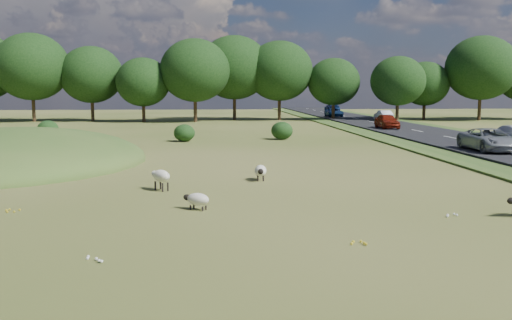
# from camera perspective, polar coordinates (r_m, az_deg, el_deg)

# --- Properties ---
(ground) EXTENTS (160.00, 160.00, 0.00)m
(ground) POSITION_cam_1_polar(r_m,az_deg,el_deg) (42.31, -4.42, 1.29)
(ground) COLOR #3E5219
(ground) RESTS_ON ground
(mound) EXTENTS (16.00, 20.00, 4.00)m
(mound) POSITION_cam_1_polar(r_m,az_deg,el_deg) (36.37, -23.64, -0.23)
(mound) COLOR #33561E
(mound) RESTS_ON ground
(road) EXTENTS (8.00, 150.00, 0.25)m
(road) POSITION_cam_1_polar(r_m,az_deg,el_deg) (55.98, 16.51, 2.56)
(road) COLOR black
(road) RESTS_ON ground
(treeline) EXTENTS (96.28, 14.66, 11.70)m
(treeline) POSITION_cam_1_polar(r_m,az_deg,el_deg) (77.57, -5.32, 8.75)
(treeline) COLOR black
(treeline) RESTS_ON ground
(shrubs) EXTENTS (22.35, 6.80, 1.52)m
(shrubs) POSITION_cam_1_polar(r_m,az_deg,el_deg) (49.36, -8.73, 2.92)
(shrubs) COLOR black
(shrubs) RESTS_ON ground
(sheep_0) EXTENTS (0.63, 1.27, 0.72)m
(sheep_0) POSITION_cam_1_polar(r_m,az_deg,el_deg) (26.72, 0.46, -1.09)
(sheep_0) COLOR beige
(sheep_0) RESTS_ON ground
(sheep_1) EXTENTS (1.03, 1.22, 0.89)m
(sheep_1) POSITION_cam_1_polar(r_m,az_deg,el_deg) (24.38, -9.49, -1.59)
(sheep_1) COLOR beige
(sheep_1) RESTS_ON ground
(sheep_3) EXTENTS (1.06, 0.84, 0.60)m
(sheep_3) POSITION_cam_1_polar(r_m,az_deg,el_deg) (20.34, -5.89, -3.92)
(sheep_3) COLOR beige
(sheep_3) RESTS_ON ground
(car_0) EXTENTS (2.01, 4.93, 1.43)m
(car_0) POSITION_cam_1_polar(r_m,az_deg,el_deg) (45.95, 24.06, 2.36)
(car_0) COLOR white
(car_0) RESTS_ON road
(car_1) EXTENTS (1.75, 4.36, 1.48)m
(car_1) POSITION_cam_1_polar(r_m,az_deg,el_deg) (60.56, 12.96, 3.81)
(car_1) COLOR maroon
(car_1) RESTS_ON road
(car_2) EXTENTS (1.42, 4.08, 1.34)m
(car_2) POSITION_cam_1_polar(r_m,az_deg,el_deg) (74.67, 12.62, 4.35)
(car_2) COLOR white
(car_2) RESTS_ON road
(car_3) EXTENTS (2.12, 5.21, 1.51)m
(car_3) POSITION_cam_1_polar(r_m,az_deg,el_deg) (104.52, 7.64, 5.23)
(car_3) COLOR navy
(car_3) RESTS_ON road
(car_4) EXTENTS (2.11, 4.57, 1.27)m
(car_4) POSITION_cam_1_polar(r_m,az_deg,el_deg) (85.22, 7.81, 4.74)
(car_4) COLOR navy
(car_4) RESTS_ON road
(car_5) EXTENTS (2.43, 5.27, 1.47)m
(car_5) POSITION_cam_1_polar(r_m,az_deg,el_deg) (40.30, 22.30, 1.90)
(car_5) COLOR #979A9E
(car_5) RESTS_ON road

